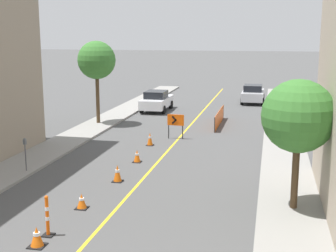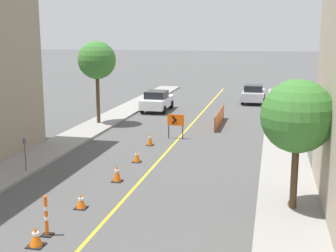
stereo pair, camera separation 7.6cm
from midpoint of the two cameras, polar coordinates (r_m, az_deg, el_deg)
The scene contains 16 objects.
lane_stripe at distance 28.64m, azimuth 1.81°, elevation -0.86°, with size 0.12×46.60×0.01m.
sidewalk_left at distance 30.26m, azimuth -9.31°, elevation -0.22°, with size 2.22×46.60×0.13m.
sidewalk_right at distance 28.17m, azimuth 13.77°, elevation -1.27°, with size 2.22×46.60×0.13m.
traffic_cone_second at distance 14.36m, azimuth -15.85°, elevation -12.86°, with size 0.47×0.47×0.60m.
traffic_cone_third at distance 16.86m, azimuth -10.61°, elevation -9.00°, with size 0.43×0.43×0.54m.
traffic_cone_fourth at distance 19.52m, azimuth -6.29°, elevation -5.75°, with size 0.42×0.42×0.72m.
traffic_cone_fifth at distance 22.30m, azimuth -3.89°, elevation -3.67°, with size 0.40×0.40×0.61m.
traffic_cone_farthest at distance 25.50m, azimuth -2.30°, elevation -1.59°, with size 0.38×0.38×0.72m.
delineator_post_front at distance 14.86m, azimuth -14.63°, elevation -10.83°, with size 0.34×0.34×1.28m.
arrow_barricade_primary at distance 26.92m, azimuth 0.85°, elevation 0.57°, with size 0.98×0.13×1.43m.
safety_mesh_fence at distance 31.22m, azimuth 6.20°, elevation 1.01°, with size 0.06×5.15×0.97m.
parked_car_curb_near at distance 36.60m, azimuth -1.46°, elevation 3.10°, with size 1.93×4.31×1.59m.
parked_car_curb_mid at distance 41.41m, azimuth 10.26°, elevation 3.89°, with size 1.93×4.31×1.59m.
parking_meter_near_curb at distance 21.19m, azimuth -17.13°, elevation -2.57°, with size 0.12×0.11×1.46m.
street_tree_left_near at distance 31.08m, azimuth -8.77°, elevation 7.90°, with size 2.49×2.49×5.40m.
street_tree_right_near at distance 16.11m, azimuth 15.48°, elevation 1.12°, with size 2.47×2.47×4.45m.
Camera 1 is at (5.11, -4.21, 6.09)m, focal length 50.00 mm.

